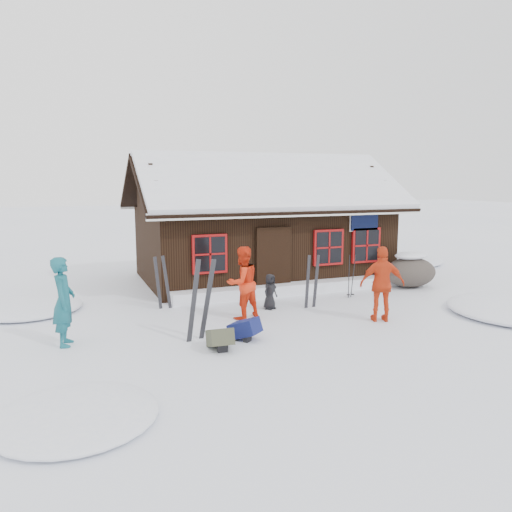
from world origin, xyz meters
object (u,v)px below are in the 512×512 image
at_px(skier_teal, 64,302).
at_px(ski_poles, 351,277).
at_px(boulder, 410,271).
at_px(skier_crouched, 270,292).
at_px(backpack_blue, 245,332).
at_px(skier_orange_left, 242,283).
at_px(skier_orange_right, 382,284).
at_px(ski_pair_left, 201,301).
at_px(backpack_olive, 220,341).

relative_size(skier_teal, ski_poles, 1.44).
xyz_separation_m(skier_teal, boulder, (10.55, 2.11, -0.42)).
bearing_deg(skier_crouched, backpack_blue, -153.75).
relative_size(skier_orange_left, boulder, 1.04).
bearing_deg(skier_teal, skier_orange_left, -73.83).
xyz_separation_m(skier_orange_right, boulder, (3.24, 3.01, -0.41)).
xyz_separation_m(skier_teal, skier_crouched, (5.19, 1.17, -0.46)).
distance_m(skier_crouched, boulder, 5.44).
distance_m(ski_pair_left, ski_poles, 5.66).
relative_size(ski_poles, backpack_olive, 2.09).
height_order(ski_poles, backpack_blue, ski_poles).
height_order(ski_pair_left, backpack_olive, ski_pair_left).
relative_size(skier_orange_right, backpack_olive, 2.97).
xyz_separation_m(skier_teal, skier_orange_right, (7.30, -0.90, -0.01)).
bearing_deg(skier_orange_left, backpack_olive, 41.88).
xyz_separation_m(skier_crouched, backpack_blue, (-1.53, -2.20, -0.32)).
xyz_separation_m(skier_orange_left, ski_poles, (3.77, 0.97, -0.30)).
xyz_separation_m(skier_teal, skier_orange_left, (4.19, 0.58, -0.03)).
distance_m(skier_orange_left, skier_crouched, 1.24).
bearing_deg(skier_crouched, ski_pair_left, -171.57).
xyz_separation_m(ski_pair_left, backpack_blue, (0.89, -0.35, -0.70)).
relative_size(skier_orange_right, boulder, 1.06).
xyz_separation_m(ski_poles, backpack_blue, (-4.30, -2.58, -0.45)).
height_order(skier_orange_left, backpack_olive, skier_orange_left).
relative_size(skier_orange_right, skier_crouched, 1.93).
height_order(backpack_blue, backpack_olive, backpack_olive).
relative_size(ski_pair_left, ski_poles, 1.39).
bearing_deg(skier_orange_left, ski_poles, 177.43).
height_order(skier_orange_left, skier_orange_right, skier_orange_right).
bearing_deg(boulder, skier_orange_left, -166.49).
bearing_deg(ski_poles, backpack_blue, -149.02).
relative_size(ski_poles, backpack_blue, 2.16).
height_order(boulder, backpack_olive, boulder).
xyz_separation_m(ski_pair_left, backpack_olive, (0.19, -0.79, -0.70)).
xyz_separation_m(skier_orange_left, backpack_blue, (-0.53, -1.61, -0.75)).
relative_size(skier_crouched, backpack_blue, 1.58).
distance_m(skier_orange_right, ski_poles, 2.56).
xyz_separation_m(skier_teal, ski_poles, (7.96, 1.56, -0.33)).
height_order(skier_teal, ski_pair_left, skier_teal).
height_order(ski_pair_left, backpack_blue, ski_pair_left).
bearing_deg(ski_pair_left, skier_teal, 168.86).
bearing_deg(backpack_blue, skier_orange_left, 31.40).
bearing_deg(ski_pair_left, skier_orange_right, -0.27).
bearing_deg(ski_poles, boulder, 12.11).
xyz_separation_m(skier_teal, backpack_blue, (3.66, -1.03, -0.78)).
bearing_deg(backpack_blue, boulder, -15.93).
height_order(skier_teal, boulder, skier_teal).
bearing_deg(ski_pair_left, backpack_blue, -18.83).
distance_m(skier_orange_right, ski_pair_left, 4.54).
xyz_separation_m(boulder, ski_pair_left, (-7.78, -2.79, 0.35)).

